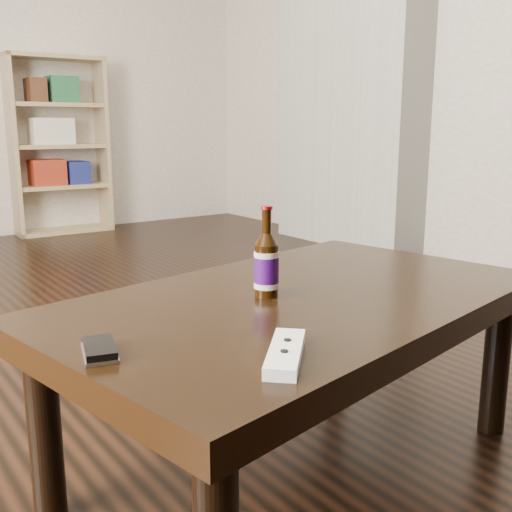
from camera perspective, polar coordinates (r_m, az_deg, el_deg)
floor at (r=2.23m, az=-14.31°, el=-10.53°), size 5.00×6.00×0.01m
chimney_breast at (r=4.42m, az=9.01°, el=18.70°), size 0.30×1.20×2.70m
bookshelf at (r=5.11m, az=-18.54°, el=10.21°), size 0.75×0.36×1.38m
coffee_table at (r=1.44m, az=4.24°, el=-5.90°), size 1.32×0.91×0.46m
beer_bottle at (r=1.38m, az=1.01°, el=-0.88°), size 0.07×0.07×0.21m
phone at (r=1.09m, az=-14.68°, el=-8.63°), size 0.08×0.12×0.02m
remote at (r=1.03m, az=2.82°, el=-9.22°), size 0.17×0.18×0.02m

